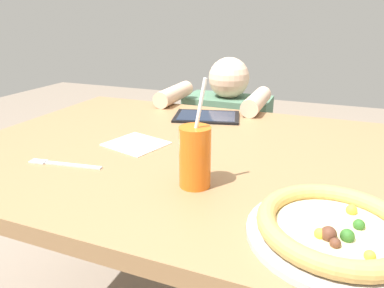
{
  "coord_description": "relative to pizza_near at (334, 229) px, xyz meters",
  "views": [
    {
      "loc": [
        0.4,
        -0.87,
        1.11
      ],
      "look_at": [
        0.07,
        -0.04,
        0.78
      ],
      "focal_mm": 32.45,
      "sensor_mm": 36.0,
      "label": 1
    }
  ],
  "objects": [
    {
      "name": "dining_table",
      "position": [
        -0.44,
        0.31,
        -0.13
      ],
      "size": [
        1.22,
        0.96,
        0.75
      ],
      "color": "#936D47",
      "rests_on": "ground"
    },
    {
      "name": "pizza_near",
      "position": [
        0.0,
        0.0,
        0.0
      ],
      "size": [
        0.3,
        0.3,
        0.04
      ],
      "color": "#B7B7BC",
      "rests_on": "dining_table"
    },
    {
      "name": "drink_cup_colored",
      "position": [
        -0.29,
        0.1,
        0.05
      ],
      "size": [
        0.07,
        0.07,
        0.24
      ],
      "color": "orange",
      "rests_on": "dining_table"
    },
    {
      "name": "paper_napkin",
      "position": [
        -0.55,
        0.29,
        -0.02
      ],
      "size": [
        0.19,
        0.18,
        0.0
      ],
      "primitive_type": "cube",
      "rotation": [
        0.0,
        0.0,
        -0.27
      ],
      "color": "white",
      "rests_on": "dining_table"
    },
    {
      "name": "fork",
      "position": [
        -0.66,
        0.08,
        -0.02
      ],
      "size": [
        0.2,
        0.05,
        0.0
      ],
      "color": "silver",
      "rests_on": "dining_table"
    },
    {
      "name": "tablet",
      "position": [
        -0.45,
        0.63,
        -0.02
      ],
      "size": [
        0.27,
        0.22,
        0.01
      ],
      "color": "black",
      "rests_on": "dining_table"
    },
    {
      "name": "diner_seated",
      "position": [
        -0.49,
        1.05,
        -0.36
      ],
      "size": [
        0.44,
        0.53,
        0.93
      ],
      "color": "#333847",
      "rests_on": "ground"
    }
  ]
}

